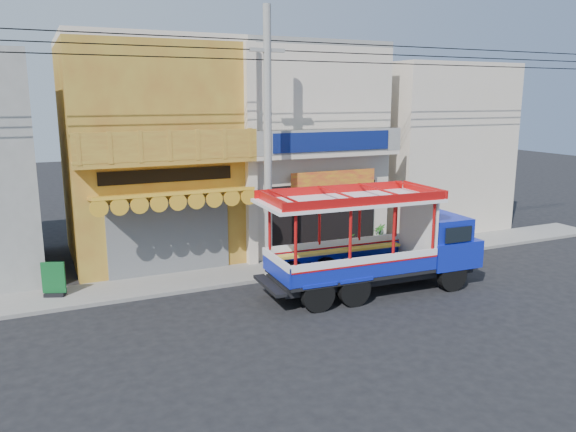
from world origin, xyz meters
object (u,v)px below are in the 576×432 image
object	(u,v)px
songthaew_truck	(387,241)
potted_plant_c	(380,236)
green_sign	(54,282)
utility_pole	(272,131)
potted_plant_a	(344,245)

from	to	relation	value
songthaew_truck	potted_plant_c	size ratio (longest dim) A/B	7.22
green_sign	potted_plant_c	world-z (taller)	green_sign
utility_pole	green_sign	world-z (taller)	utility_pole
utility_pole	green_sign	xyz separation A→B (m)	(-6.96, 0.85, -4.46)
utility_pole	potted_plant_c	size ratio (longest dim) A/B	27.86
utility_pole	green_sign	bearing A→B (deg)	173.02
songthaew_truck	potted_plant_a	world-z (taller)	songthaew_truck
green_sign	potted_plant_c	distance (m)	12.26
potted_plant_a	potted_plant_c	size ratio (longest dim) A/B	0.86
utility_pole	songthaew_truck	xyz separation A→B (m)	(2.88, -2.59, -3.42)
green_sign	potted_plant_a	size ratio (longest dim) A/B	1.25
songthaew_truck	potted_plant_a	bearing A→B (deg)	81.58
utility_pole	potted_plant_a	bearing A→B (deg)	15.60
utility_pole	potted_plant_c	distance (m)	7.02
green_sign	potted_plant_c	xyz separation A→B (m)	(12.24, 0.50, 0.05)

